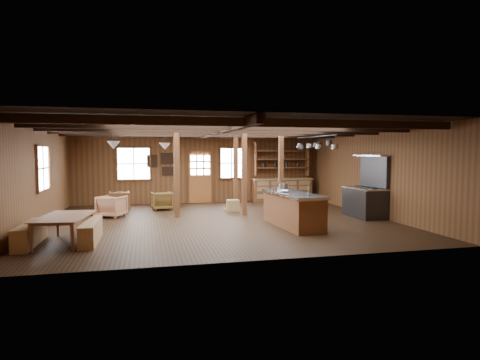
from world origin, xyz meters
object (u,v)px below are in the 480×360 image
object	(u,v)px
kitchen_island	(293,209)
armchair_c	(112,206)
commercial_range	(366,197)
armchair_b	(162,201)
armchair_a	(120,200)
dining_table	(66,229)

from	to	relation	value
kitchen_island	armchair_c	bearing A→B (deg)	146.18
commercial_range	armchair_b	size ratio (longest dim) A/B	2.77
kitchen_island	armchair_b	bearing A→B (deg)	125.32
armchair_a	armchair_c	xyz separation A→B (m)	(-0.12, -1.76, 0.01)
commercial_range	armchair_c	distance (m)	8.06
kitchen_island	dining_table	distance (m)	5.75
commercial_range	armchair_b	bearing A→B (deg)	153.91
kitchen_island	armchair_b	xyz separation A→B (m)	(-3.40, 4.09, -0.16)
commercial_range	dining_table	world-z (taller)	commercial_range
dining_table	armchair_a	size ratio (longest dim) A/B	2.46
commercial_range	dining_table	bearing A→B (deg)	-168.26
dining_table	kitchen_island	bearing A→B (deg)	-75.73
armchair_a	armchair_c	size ratio (longest dim) A/B	0.96
armchair_b	armchair_c	world-z (taller)	armchair_c
dining_table	armchair_b	world-z (taller)	armchair_b
commercial_range	armchair_c	bearing A→B (deg)	167.17
armchair_c	commercial_range	bearing A→B (deg)	-166.29
armchair_a	armchair_c	world-z (taller)	armchair_c
armchair_a	armchair_c	distance (m)	1.76
dining_table	armchair_c	size ratio (longest dim) A/B	2.36
armchair_c	kitchen_island	bearing A→B (deg)	177.12
armchair_b	kitchen_island	bearing A→B (deg)	122.22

